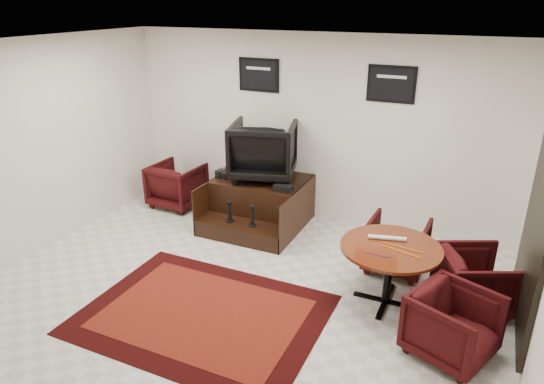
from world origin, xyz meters
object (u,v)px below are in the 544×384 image
Objects in this scene: shine_podium at (260,204)px; table_chair_corner at (454,322)px; shine_chair at (263,147)px; armchair_side at (177,183)px; table_chair_back at (397,243)px; meeting_table at (390,253)px; table_chair_window at (475,278)px.

shine_podium is 3.53m from table_chair_corner.
armchair_side is (-1.55, -0.08, -0.78)m from shine_chair.
table_chair_back is 1.62m from table_chair_corner.
meeting_table is at bearing 163.12° from armchair_side.
armchair_side is at bearing 177.63° from shine_podium.
shine_podium is at bearing -179.46° from armchair_side.
table_chair_back reaches higher than meeting_table.
table_chair_corner is (0.75, -0.61, -0.26)m from meeting_table.
shine_chair reaches higher than shine_podium.
armchair_side reaches higher than meeting_table.
armchair_side reaches higher than table_chair_back.
table_chair_window is at bearing 19.46° from meeting_table.
table_chair_window is at bearing 170.31° from armchair_side.
table_chair_window is at bearing 155.78° from table_chair_back.
shine_chair is at bearing 147.15° from meeting_table.
table_chair_back is (3.72, -0.56, -0.03)m from armchair_side.
shine_chair is at bearing 90.00° from shine_podium.
armchair_side is 3.76m from table_chair_back.
meeting_table is at bearing 73.16° from table_chair_corner.
shine_chair reaches higher than table_chair_back.
shine_chair is 3.41m from table_chair_window.
shine_podium is 3.27m from table_chair_window.
shine_chair is 2.40m from table_chair_back.
table_chair_window reaches higher than shine_podium.
table_chair_window reaches higher than table_chair_corner.
meeting_table is 0.84m from table_chair_back.
table_chair_corner is (2.98, -1.90, 0.05)m from shine_podium.
table_chair_corner reaches higher than table_chair_back.
shine_chair is at bearing 77.75° from table_chair_corner.
table_chair_corner is at bearing 146.58° from table_chair_window.
shine_podium is 1.27× the size of meeting_table.
shine_podium is 1.55m from armchair_side.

